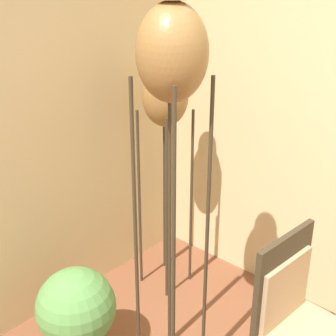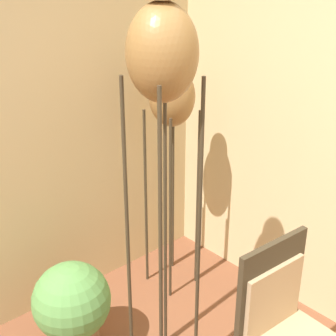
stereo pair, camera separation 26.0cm
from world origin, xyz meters
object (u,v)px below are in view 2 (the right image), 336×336
at_px(vase_stand_tall, 162,63).
at_px(vase_stand_medium, 172,101).
at_px(chair, 289,331).
at_px(potted_plant, 72,308).

height_order(vase_stand_tall, vase_stand_medium, vase_stand_tall).
bearing_deg(vase_stand_tall, vase_stand_medium, 44.68).
height_order(vase_stand_medium, chair, vase_stand_medium).
bearing_deg(potted_plant, chair, -64.24).
height_order(chair, potted_plant, chair).
xyz_separation_m(vase_stand_medium, chair, (-0.40, -1.27, -0.79)).
height_order(vase_stand_medium, potted_plant, vase_stand_medium).
bearing_deg(potted_plant, vase_stand_tall, -52.47).
bearing_deg(potted_plant, vase_stand_medium, 9.96).
height_order(vase_stand_tall, potted_plant, vase_stand_tall).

